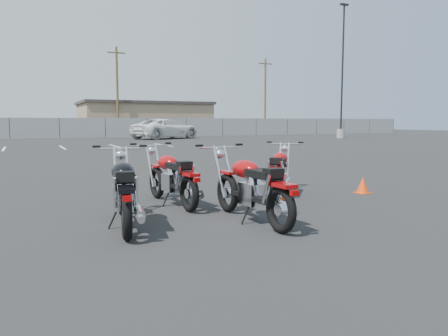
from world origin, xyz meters
name	(u,v)px	position (x,y,z in m)	size (l,w,h in m)	color
ground	(228,210)	(0.00, 0.00, 0.00)	(120.00, 120.00, 0.00)	black
motorcycle_front_red	(172,178)	(-0.69, 0.88, 0.49)	(0.85, 2.19, 1.07)	black
motorcycle_second_black	(125,191)	(-1.82, -0.40, 0.50)	(0.89, 2.25, 1.11)	black
motorcycle_third_red	(280,172)	(1.62, 0.97, 0.48)	(1.66, 1.90, 1.04)	black
motorcycle_rear_red	(252,188)	(-0.03, -0.89, 0.51)	(0.88, 2.28, 1.11)	black
training_cone_near	(284,191)	(1.46, 0.54, 0.16)	(0.26, 0.26, 0.31)	#E53E0C
training_cone_far	(363,185)	(3.31, 0.42, 0.17)	(0.29, 0.29, 0.34)	#E53E0C
training_cone_extra	(180,180)	(0.12, 2.84, 0.16)	(0.28, 0.28, 0.33)	#E53E0C
light_pole_east	(342,102)	(22.97, 24.71, 3.16)	(0.80, 0.70, 11.70)	gray
chainlink_fence	(59,128)	(0.00, 35.00, 0.90)	(80.06, 0.06, 1.80)	gray
tan_building_east	(144,118)	(10.00, 44.00, 1.86)	(14.40, 9.40, 3.70)	#8C765A
utility_pole_c	(117,90)	(6.00, 39.00, 4.69)	(1.80, 0.24, 9.00)	#4F3D24
utility_pole_d	(265,95)	(24.00, 40.00, 4.69)	(1.80, 0.24, 9.00)	#4F3D24
parking_line_stripes	(34,148)	(-2.50, 20.00, 0.00)	(15.12, 4.00, 0.01)	silver
white_van	(166,123)	(8.15, 29.60, 1.34)	(7.05, 2.82, 2.68)	white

